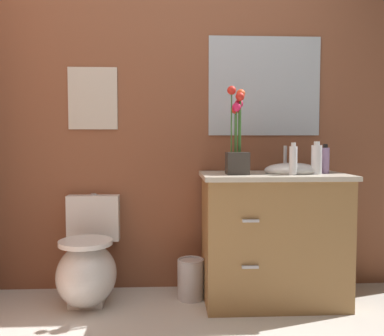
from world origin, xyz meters
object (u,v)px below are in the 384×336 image
at_px(hand_wash_bottle, 326,160).
at_px(vanity_cabinet, 274,236).
at_px(lotion_bottle, 294,160).
at_px(wall_mirror, 265,86).
at_px(flower_vase, 238,145).
at_px(soap_bottle, 317,159).
at_px(toilet, 89,266).
at_px(wall_poster, 93,98).
at_px(trash_bin, 192,279).

bearing_deg(hand_wash_bottle, vanity_cabinet, 178.23).
xyz_separation_m(lotion_bottle, wall_mirror, (-0.09, 0.42, 0.51)).
xyz_separation_m(flower_vase, soap_bottle, (0.51, -0.02, -0.09)).
bearing_deg(toilet, soap_bottle, -3.98).
height_order(flower_vase, hand_wash_bottle, flower_vase).
relative_size(flower_vase, lotion_bottle, 2.76).
bearing_deg(wall_poster, flower_vase, -19.93).
bearing_deg(wall_mirror, flower_vase, -125.36).
relative_size(lotion_bottle, wall_mirror, 0.25).
bearing_deg(vanity_cabinet, soap_bottle, -16.56).
distance_m(flower_vase, trash_bin, 0.95).
height_order(vanity_cabinet, wall_poster, wall_poster).
xyz_separation_m(hand_wash_bottle, wall_poster, (-1.55, 0.30, 0.42)).
distance_m(lotion_bottle, wall_poster, 1.43).
xyz_separation_m(toilet, hand_wash_bottle, (1.55, -0.04, 0.69)).
bearing_deg(toilet, vanity_cabinet, -1.24).
height_order(toilet, hand_wash_bottle, hand_wash_bottle).
bearing_deg(wall_poster, lotion_bottle, -17.86).
bearing_deg(soap_bottle, hand_wash_bottle, 38.87).
distance_m(vanity_cabinet, soap_bottle, 0.57).
distance_m(vanity_cabinet, flower_vase, 0.65).
height_order(toilet, lotion_bottle, lotion_bottle).
bearing_deg(wall_mirror, hand_wash_bottle, -41.88).
bearing_deg(wall_mirror, wall_poster, 180.00).
height_order(toilet, flower_vase, flower_vase).
distance_m(flower_vase, wall_mirror, 0.60).
height_order(hand_wash_bottle, wall_poster, wall_poster).
bearing_deg(hand_wash_bottle, soap_bottle, -141.13).
xyz_separation_m(wall_poster, wall_mirror, (1.21, 0.00, 0.09)).
bearing_deg(vanity_cabinet, trash_bin, 173.81).
xyz_separation_m(soap_bottle, wall_poster, (-1.47, 0.37, 0.41)).
relative_size(vanity_cabinet, hand_wash_bottle, 5.35).
bearing_deg(trash_bin, toilet, -177.27).
bearing_deg(flower_vase, vanity_cabinet, 12.57).
height_order(soap_bottle, wall_poster, wall_poster).
xyz_separation_m(toilet, soap_bottle, (1.47, -0.10, 0.70)).
height_order(flower_vase, soap_bottle, flower_vase).
distance_m(lotion_bottle, hand_wash_bottle, 0.27).
xyz_separation_m(flower_vase, trash_bin, (-0.29, 0.11, -0.90)).
bearing_deg(toilet, wall_mirror, 12.43).
distance_m(lotion_bottle, trash_bin, 1.04).
distance_m(toilet, lotion_bottle, 1.49).
distance_m(vanity_cabinet, trash_bin, 0.62).
bearing_deg(trash_bin, hand_wash_bottle, -4.50).
distance_m(toilet, wall_mirror, 1.73).
distance_m(vanity_cabinet, wall_mirror, 1.06).
relative_size(lotion_bottle, trash_bin, 0.74).
relative_size(toilet, flower_vase, 1.24).
bearing_deg(wall_poster, wall_mirror, 0.00).
height_order(wall_poster, wall_mirror, wall_mirror).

